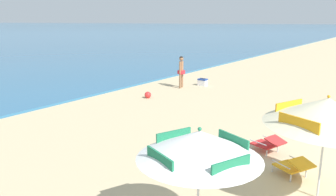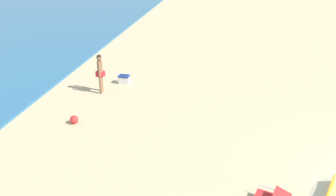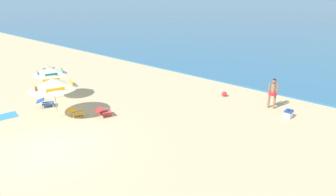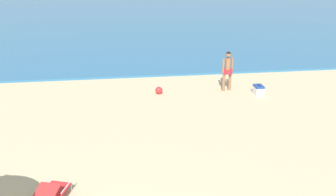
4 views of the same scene
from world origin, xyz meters
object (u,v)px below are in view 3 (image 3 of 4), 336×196
object	(u,v)px
lounge_chair_under_umbrella	(104,112)
person_standing_near_shore	(273,91)
beach_umbrella_striped_main	(53,84)
beach_umbrella_striped_second	(50,71)
lounge_chair_facing_sea	(76,112)
beach_ball	(224,94)
cooler_box	(288,114)
lounge_chair_beside_umbrella	(45,102)

from	to	relation	value
lounge_chair_under_umbrella	person_standing_near_shore	bearing A→B (deg)	47.91
beach_umbrella_striped_main	beach_umbrella_striped_second	world-z (taller)	beach_umbrella_striped_main
beach_umbrella_striped_second	lounge_chair_under_umbrella	xyz separation A→B (m)	(4.49, 0.34, -1.48)
lounge_chair_under_umbrella	lounge_chair_facing_sea	world-z (taller)	lounge_chair_under_umbrella
beach_ball	cooler_box	bearing A→B (deg)	-8.65
lounge_chair_beside_umbrella	lounge_chair_facing_sea	distance (m)	2.54
beach_umbrella_striped_main	beach_umbrella_striped_second	size ratio (longest dim) A/B	1.29
beach_umbrella_striped_main	lounge_chair_beside_umbrella	xyz separation A→B (m)	(-1.84, 0.30, -1.57)
person_standing_near_shore	cooler_box	size ratio (longest dim) A/B	3.47
lounge_chair_under_umbrella	lounge_chair_beside_umbrella	distance (m)	3.84
lounge_chair_beside_umbrella	lounge_chair_facing_sea	size ratio (longest dim) A/B	1.02
beach_umbrella_striped_main	lounge_chair_beside_umbrella	distance (m)	2.44
beach_ball	lounge_chair_under_umbrella	bearing A→B (deg)	-115.31
lounge_chair_beside_umbrella	beach_umbrella_striped_main	bearing A→B (deg)	-9.15
lounge_chair_beside_umbrella	beach_ball	bearing A→B (deg)	50.09
beach_ball	beach_umbrella_striped_main	bearing A→B (deg)	-120.52
person_standing_near_shore	cooler_box	bearing A→B (deg)	-29.48
beach_umbrella_striped_main	lounge_chair_facing_sea	xyz separation A→B (m)	(0.67, 0.67, -1.57)
cooler_box	beach_umbrella_striped_main	bearing A→B (deg)	-139.49
beach_umbrella_striped_second	person_standing_near_shore	xyz separation A→B (m)	(10.70, 7.21, -0.76)
beach_umbrella_striped_main	lounge_chair_beside_umbrella	bearing A→B (deg)	170.85
beach_umbrella_striped_second	person_standing_near_shore	distance (m)	12.92
lounge_chair_beside_umbrella	lounge_chair_facing_sea	xyz separation A→B (m)	(2.51, 0.37, 0.00)
person_standing_near_shore	beach_ball	xyz separation A→B (m)	(-2.98, -0.04, -0.85)
beach_ball	person_standing_near_shore	bearing A→B (deg)	0.78
beach_umbrella_striped_main	beach_umbrella_striped_second	bearing A→B (deg)	154.82
person_standing_near_shore	beach_ball	distance (m)	3.10
lounge_chair_beside_umbrella	beach_ball	world-z (taller)	lounge_chair_beside_umbrella
lounge_chair_under_umbrella	lounge_chair_facing_sea	size ratio (longest dim) A/B	0.99
lounge_chair_under_umbrella	cooler_box	xyz separation A→B (m)	(7.40, 6.20, -0.08)
beach_umbrella_striped_main	person_standing_near_shore	bearing A→B (deg)	46.86
person_standing_near_shore	beach_umbrella_striped_main	bearing A→B (deg)	-133.14
beach_umbrella_striped_second	cooler_box	xyz separation A→B (m)	(11.89, 6.54, -1.56)
lounge_chair_facing_sea	beach_ball	world-z (taller)	lounge_chair_facing_sea
beach_umbrella_striped_main	lounge_chair_facing_sea	distance (m)	1.83
beach_umbrella_striped_main	cooler_box	bearing A→B (deg)	40.51
lounge_chair_facing_sea	person_standing_near_shore	distance (m)	10.73
beach_umbrella_striped_main	lounge_chair_under_umbrella	distance (m)	2.86
lounge_chair_under_umbrella	lounge_chair_beside_umbrella	bearing A→B (deg)	-159.70
lounge_chair_facing_sea	lounge_chair_beside_umbrella	bearing A→B (deg)	-171.65
beach_umbrella_striped_main	lounge_chair_beside_umbrella	world-z (taller)	beach_umbrella_striped_main
beach_umbrella_striped_main	lounge_chair_facing_sea	size ratio (longest dim) A/B	3.44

